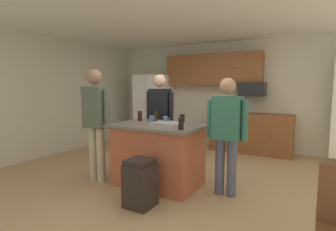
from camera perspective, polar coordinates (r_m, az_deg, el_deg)
The scene contains 20 objects.
floor at distance 4.39m, azimuth 2.02°, elevation -13.89°, with size 7.04×7.04×0.00m, color tan.
ceiling at distance 4.26m, azimuth 2.17°, elevation 21.06°, with size 7.04×7.04×0.00m, color white.
back_wall at distance 6.73m, azimuth 13.35°, elevation 4.36°, with size 6.40×0.10×2.60m, color beige.
side_wall_left at distance 6.29m, azimuth -24.70°, elevation 3.81°, with size 0.10×5.60×2.60m, color beige.
cabinet_run_upper at distance 6.67m, azimuth 9.65°, elevation 9.80°, with size 2.40×0.38×0.75m.
cabinet_run_lower at distance 6.35m, azimuth 17.51°, elevation -3.59°, with size 1.80×0.63×0.90m.
refrigerator at distance 7.22m, azimuth -3.13°, elevation 1.56°, with size 0.90×0.76×1.82m.
microwave_over_range at distance 6.28m, azimuth 17.86°, elevation 5.46°, with size 0.56×0.40×0.32m, color black.
kitchen_island at distance 4.09m, azimuth -2.12°, elevation -8.38°, with size 1.38×0.95×0.95m.
person_guest_right at distance 4.85m, azimuth -1.79°, elevation 0.26°, with size 0.57×0.23×1.73m.
person_host_foreground at distance 4.29m, azimuth -15.43°, elevation -0.32°, with size 0.57×0.23×1.78m.
person_guest_by_door at distance 3.68m, azimuth 12.63°, elevation -2.89°, with size 0.57×0.22×1.63m.
glass_pilsner at distance 4.41m, azimuth -6.14°, elevation -0.08°, with size 0.07×0.07×0.16m.
mug_blue_stoneware at distance 4.15m, azimuth -0.54°, elevation -0.89°, with size 0.12×0.08×0.10m.
glass_stout_tall at distance 4.39m, azimuth -2.72°, elevation -0.06°, with size 0.07×0.07×0.16m.
mug_ceramic_white at distance 4.29m, azimuth -3.55°, elevation -0.69°, with size 0.13×0.09×0.10m.
tumbler_amber at distance 3.51m, azimuth 2.85°, elevation -1.73°, with size 0.07×0.07×0.16m.
glass_dark_ale at distance 4.00m, azimuth 3.13°, elevation -0.80°, with size 0.07×0.07×0.15m.
serving_tray at distance 3.89m, azimuth -0.23°, elevation -1.82°, with size 0.44×0.30×0.04m.
trash_bin at distance 3.45m, azimuth -6.06°, elevation -14.41°, with size 0.34×0.34×0.61m.
Camera 1 is at (1.92, -3.64, 1.53)m, focal length 28.06 mm.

